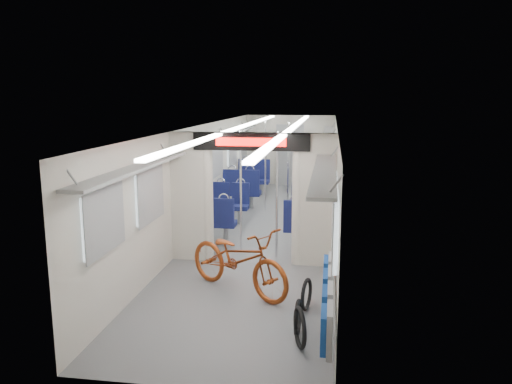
% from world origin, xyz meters
% --- Properties ---
extents(carriage, '(12.00, 12.02, 2.31)m').
position_xyz_m(carriage, '(0.00, -0.27, 1.50)').
color(carriage, '#515456').
rests_on(carriage, ground).
extents(bicycle, '(2.00, 1.66, 1.03)m').
position_xyz_m(bicycle, '(0.02, -3.42, 0.51)').
color(bicycle, '#8A3814').
rests_on(bicycle, ground).
extents(flip_bench, '(0.12, 2.08, 0.48)m').
position_xyz_m(flip_bench, '(1.35, -4.85, 0.58)').
color(flip_bench, gray).
rests_on(flip_bench, carriage).
extents(bike_hoop_a, '(0.20, 0.49, 0.50)m').
position_xyz_m(bike_hoop_a, '(1.04, -5.00, 0.23)').
color(bike_hoop_a, black).
rests_on(bike_hoop_a, ground).
extents(bike_hoop_b, '(0.08, 0.47, 0.47)m').
position_xyz_m(bike_hoop_b, '(1.00, -4.69, 0.21)').
color(bike_hoop_b, black).
rests_on(bike_hoop_b, ground).
extents(bike_hoop_c, '(0.15, 0.46, 0.46)m').
position_xyz_m(bike_hoop_c, '(1.07, -3.93, 0.20)').
color(bike_hoop_c, black).
rests_on(bike_hoop_c, ground).
extents(seat_bay_near_left, '(0.88, 1.91, 1.05)m').
position_xyz_m(seat_bay_near_left, '(-0.94, -0.19, 0.52)').
color(seat_bay_near_left, '#0E1340').
rests_on(seat_bay_near_left, ground).
extents(seat_bay_near_right, '(0.90, 2.03, 1.09)m').
position_xyz_m(seat_bay_near_right, '(0.93, -0.26, 0.54)').
color(seat_bay_near_right, '#0E1340').
rests_on(seat_bay_near_right, ground).
extents(seat_bay_far_left, '(0.96, 2.29, 1.17)m').
position_xyz_m(seat_bay_far_left, '(-0.93, 3.18, 0.57)').
color(seat_bay_far_left, '#0E1340').
rests_on(seat_bay_far_left, ground).
extents(seat_bay_far_right, '(0.96, 2.31, 1.17)m').
position_xyz_m(seat_bay_far_right, '(0.94, 3.50, 0.57)').
color(seat_bay_far_right, '#0E1340').
rests_on(seat_bay_far_right, ground).
extents(stanchion_near_left, '(0.04, 0.04, 2.30)m').
position_xyz_m(stanchion_near_left, '(-0.29, -1.52, 1.15)').
color(stanchion_near_left, silver).
rests_on(stanchion_near_left, ground).
extents(stanchion_near_right, '(0.04, 0.04, 2.30)m').
position_xyz_m(stanchion_near_right, '(0.40, -1.69, 1.15)').
color(stanchion_near_right, silver).
rests_on(stanchion_near_right, ground).
extents(stanchion_far_left, '(0.04, 0.04, 2.30)m').
position_xyz_m(stanchion_far_left, '(-0.30, 2.04, 1.15)').
color(stanchion_far_left, silver).
rests_on(stanchion_far_left, ground).
extents(stanchion_far_right, '(0.04, 0.04, 2.30)m').
position_xyz_m(stanchion_far_right, '(0.32, 1.53, 1.15)').
color(stanchion_far_right, silver).
rests_on(stanchion_far_right, ground).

